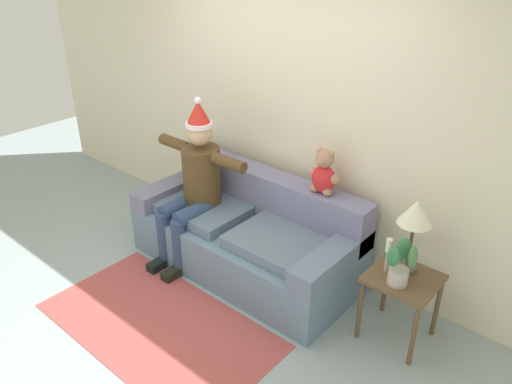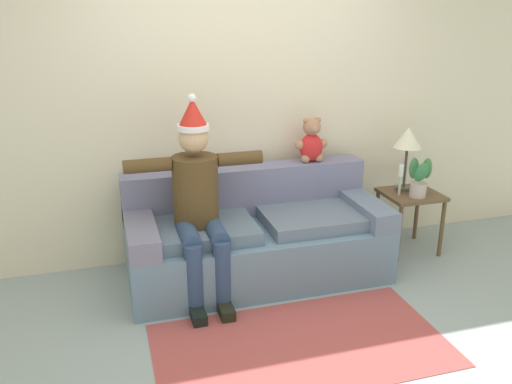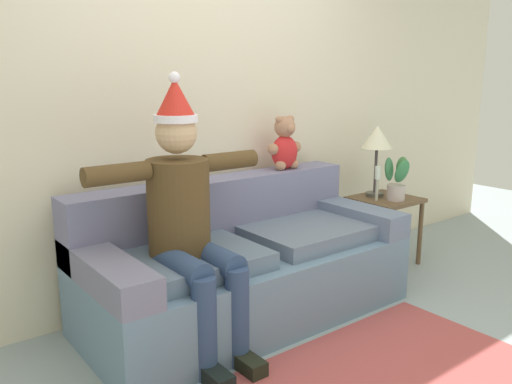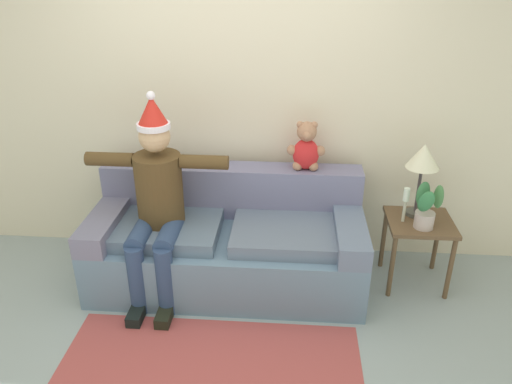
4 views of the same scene
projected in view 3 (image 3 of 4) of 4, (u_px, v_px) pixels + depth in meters
The scene contains 8 objects.
back_wall at pixel (195, 97), 3.45m from camera, with size 7.00×0.10×2.70m, color beige.
couch at pixel (243, 264), 3.27m from camera, with size 2.03×0.90×0.84m.
person_seated at pixel (188, 216), 2.76m from camera, with size 1.02×0.77×1.51m.
teddy_bear at pixel (285, 145), 3.68m from camera, with size 0.29×0.17×0.38m.
side_table at pixel (385, 209), 4.14m from camera, with size 0.48×0.45×0.54m.
table_lamp at pixel (377, 140), 4.07m from camera, with size 0.24×0.24×0.57m.
potted_plant at pixel (397, 179), 4.01m from camera, with size 0.22×0.25×0.34m.
candle_tall at pixel (377, 178), 3.98m from camera, with size 0.04×0.04×0.27m.
Camera 3 is at (-1.83, -1.47, 1.48)m, focal length 36.49 mm.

